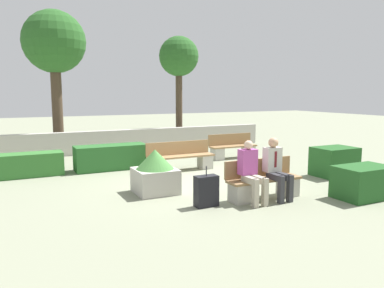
% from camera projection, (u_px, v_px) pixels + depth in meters
% --- Properties ---
extents(ground_plane, '(60.00, 60.00, 0.00)m').
position_uv_depth(ground_plane, '(194.00, 180.00, 10.05)').
color(ground_plane, gray).
extents(perimeter_wall, '(11.79, 0.30, 0.87)m').
position_uv_depth(perimeter_wall, '(132.00, 140.00, 14.97)').
color(perimeter_wall, '#B7B2A8').
rests_on(perimeter_wall, ground_plane).
extents(bench_front, '(1.76, 0.49, 0.86)m').
position_uv_depth(bench_front, '(263.00, 184.00, 8.24)').
color(bench_front, '#937047').
rests_on(bench_front, ground_plane).
extents(bench_left_side, '(1.76, 0.49, 0.86)m').
position_uv_depth(bench_left_side, '(233.00, 149.00, 13.35)').
color(bench_left_side, '#937047').
rests_on(bench_left_side, ground_plane).
extents(bench_right_side, '(2.07, 0.48, 0.86)m').
position_uv_depth(bench_right_side, '(181.00, 159.00, 11.23)').
color(bench_right_side, '#937047').
rests_on(bench_right_side, ground_plane).
extents(person_seated_man, '(0.38, 0.63, 1.35)m').
position_uv_depth(person_seated_man, '(276.00, 165.00, 8.16)').
color(person_seated_man, '#333338').
rests_on(person_seated_man, ground_plane).
extents(person_seated_woman, '(0.38, 0.63, 1.32)m').
position_uv_depth(person_seated_woman, '(251.00, 169.00, 7.87)').
color(person_seated_woman, '#B2A893').
rests_on(person_seated_woman, ground_plane).
extents(hedge_block_near_left, '(1.95, 0.69, 0.65)m').
position_uv_depth(hedge_block_near_left, '(26.00, 165.00, 10.42)').
color(hedge_block_near_left, '#33702D').
rests_on(hedge_block_near_left, ground_plane).
extents(hedge_block_near_right, '(2.14, 0.77, 0.74)m').
position_uv_depth(hedge_block_near_right, '(111.00, 157.00, 11.41)').
color(hedge_block_near_right, '#286028').
rests_on(hedge_block_near_right, ground_plane).
extents(hedge_block_mid_left, '(1.15, 0.84, 0.81)m').
position_uv_depth(hedge_block_mid_left, '(334.00, 162.00, 10.50)').
color(hedge_block_mid_left, '#235623').
rests_on(hedge_block_mid_left, ground_plane).
extents(hedge_block_mid_right, '(1.25, 0.81, 0.71)m').
position_uv_depth(hedge_block_mid_right, '(364.00, 182.00, 8.28)').
color(hedge_block_mid_right, '#235623').
rests_on(hedge_block_mid_right, ground_plane).
extents(planter_corner_left, '(0.93, 0.93, 1.02)m').
position_uv_depth(planter_corner_left, '(155.00, 172.00, 8.69)').
color(planter_corner_left, '#B7B2A8').
rests_on(planter_corner_left, ground_plane).
extents(suitcase, '(0.48, 0.25, 0.84)m').
position_uv_depth(suitcase, '(206.00, 191.00, 7.66)').
color(suitcase, black).
rests_on(suitcase, ground_plane).
extents(tree_leftmost, '(2.38, 2.38, 5.45)m').
position_uv_depth(tree_leftmost, '(54.00, 44.00, 14.26)').
color(tree_leftmost, '#473828').
rests_on(tree_leftmost, ground_plane).
extents(tree_center_left, '(1.74, 1.74, 4.79)m').
position_uv_depth(tree_center_left, '(179.00, 59.00, 16.42)').
color(tree_center_left, '#473828').
rests_on(tree_center_left, ground_plane).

